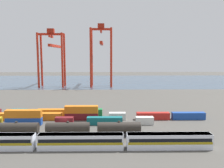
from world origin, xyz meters
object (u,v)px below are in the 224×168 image
gantry_crane_west (52,51)px  gantry_crane_central (101,49)px  shipping_container_16 (19,113)px  shipping_container_17 (53,112)px  passenger_train (81,141)px  shipping_container_13 (153,116)px  freight_tank_row (68,129)px  shipping_container_10 (82,116)px

gantry_crane_west → gantry_crane_central: 36.86m
gantry_crane_west → gantry_crane_central: size_ratio=0.92×
shipping_container_16 → shipping_container_17: same height
passenger_train → shipping_container_13: 36.05m
freight_tank_row → shipping_container_17: 25.72m
shipping_container_13 → gantry_crane_west: (-58.44, 95.89, 24.90)m
passenger_train → gantry_crane_west: (-34.94, 123.22, 24.06)m
freight_tank_row → shipping_container_13: size_ratio=3.53×
shipping_container_13 → gantry_crane_central: 100.94m
shipping_container_17 → freight_tank_row: bearing=-67.5°
shipping_container_10 → shipping_container_17: 13.34m
passenger_train → freight_tank_row: bearing=116.6°
shipping_container_17 → gantry_crane_west: gantry_crane_west is taller
shipping_container_10 → passenger_train: bearing=-84.1°
gantry_crane_central → shipping_container_16: bearing=-108.6°
passenger_train → freight_tank_row: (-4.86, 9.69, -0.02)m
shipping_container_13 → shipping_container_16: 51.86m
shipping_container_13 → gantry_crane_west: bearing=121.4°
passenger_train → shipping_container_17: passenger_train is taller
shipping_container_17 → gantry_crane_central: size_ratio=0.26×
freight_tank_row → shipping_container_13: bearing=31.9°
passenger_train → shipping_container_16: size_ratio=11.00×
gantry_crane_west → shipping_container_16: bearing=-85.6°
shipping_container_13 → freight_tank_row: bearing=-148.1°
shipping_container_16 → gantry_crane_central: bearing=71.4°
shipping_container_17 → shipping_container_10: bearing=-27.2°
shipping_container_10 → shipping_container_17: same height
shipping_container_10 → shipping_container_16: size_ratio=2.00×
shipping_container_13 → shipping_container_17: (-38.21, 6.10, 0.00)m
passenger_train → shipping_container_16: (-28.00, 33.43, -0.84)m
shipping_container_13 → shipping_container_17: bearing=170.9°
shipping_container_10 → gantry_crane_west: 104.14m
shipping_container_16 → freight_tank_row: bearing=-45.7°
freight_tank_row → shipping_container_13: 33.41m
passenger_train → gantry_crane_west: size_ratio=1.56×
passenger_train → freight_tank_row: size_ratio=1.56×
shipping_container_17 → gantry_crane_central: (16.58, 88.85, 26.56)m
passenger_train → shipping_container_10: bearing=95.9°
freight_tank_row → gantry_crane_west: size_ratio=1.00×
gantry_crane_central → shipping_container_17: bearing=-100.6°
freight_tank_row → shipping_container_17: size_ratio=3.53×
shipping_container_16 → shipping_container_17: 13.30m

